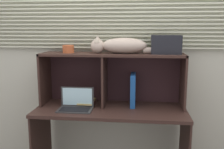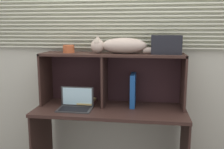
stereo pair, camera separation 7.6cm
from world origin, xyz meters
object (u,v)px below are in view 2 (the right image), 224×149
(binder_upright, at_px, (133,90))
(book_stack, at_px, (87,102))
(cat, at_px, (121,46))
(laptop, at_px, (76,104))
(small_basket, at_px, (69,49))
(storage_box, at_px, (166,45))

(binder_upright, xyz_separation_m, book_stack, (-0.46, 0.00, -0.14))
(cat, relative_size, binder_upright, 2.34)
(laptop, height_order, small_basket, small_basket)
(cat, distance_m, laptop, 0.70)
(book_stack, xyz_separation_m, storage_box, (0.76, -0.00, 0.58))
(book_stack, bearing_deg, small_basket, -179.40)
(book_stack, height_order, storage_box, storage_box)
(binder_upright, height_order, book_stack, binder_upright)
(small_basket, bearing_deg, binder_upright, 0.00)
(storage_box, bearing_deg, laptop, -168.21)
(storage_box, bearing_deg, cat, 180.00)
(small_basket, bearing_deg, cat, 0.00)
(cat, xyz_separation_m, laptop, (-0.41, -0.17, -0.54))
(book_stack, bearing_deg, binder_upright, -0.23)
(cat, distance_m, storage_box, 0.42)
(book_stack, bearing_deg, laptop, -111.21)
(laptop, bearing_deg, book_stack, 68.79)
(cat, height_order, binder_upright, cat)
(laptop, distance_m, book_stack, 0.19)
(cat, bearing_deg, laptop, -157.04)
(binder_upright, relative_size, small_basket, 2.86)
(laptop, bearing_deg, storage_box, 11.79)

